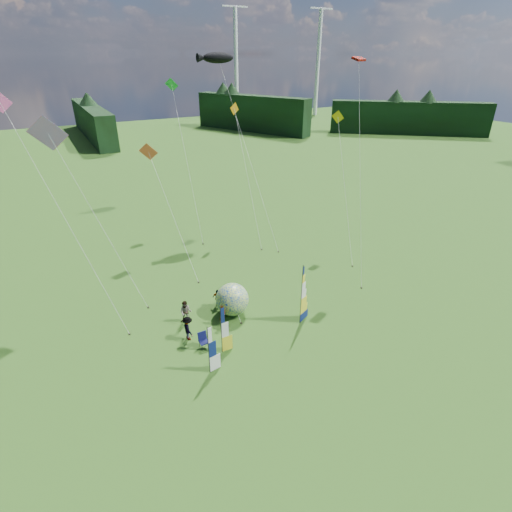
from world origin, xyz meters
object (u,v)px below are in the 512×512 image
spectator_b (186,312)px  kite_whale (248,144)px  spectator_c (188,328)px  spectator_a (222,315)px  side_banner_left (221,331)px  side_banner_far (209,351)px  camp_chair (204,341)px  bol_inflatable (232,299)px  spectator_d (218,298)px  feather_banner_main (301,296)px

spectator_b → kite_whale: kite_whale is taller
spectator_c → spectator_a: bearing=-83.3°
side_banner_left → side_banner_far: bearing=-136.3°
spectator_a → camp_chair: 2.87m
side_banner_left → spectator_b: 4.53m
spectator_b → spectator_c: bearing=-73.3°
camp_chair → spectator_b: bearing=91.2°
bol_inflatable → spectator_d: bol_inflatable is taller
feather_banner_main → spectator_a: (-5.15, 2.56, -1.54)m
kite_whale → feather_banner_main: bearing=-126.1°
feather_banner_main → bol_inflatable: feather_banner_main is taller
side_banner_left → spectator_a: bearing=65.4°
side_banner_far → camp_chair: bearing=67.7°
spectator_b → kite_whale: size_ratio=0.09×
kite_whale → spectator_c: bearing=-151.0°
bol_inflatable → side_banner_far: bearing=-127.9°
spectator_b → spectator_c: size_ratio=0.99×
spectator_d → bol_inflatable: bearing=163.7°
side_banner_far → feather_banner_main: bearing=2.7°
spectator_b → spectator_c: spectator_c is taller
spectator_a → side_banner_left: bearing=-147.0°
side_banner_left → spectator_a: (1.29, 2.81, -0.94)m
spectator_b → spectator_a: bearing=-2.3°
bol_inflatable → kite_whale: 18.10m
side_banner_left → spectator_d: (1.93, 5.17, -1.00)m
feather_banner_main → spectator_d: 6.86m
bol_inflatable → kite_whale: (8.42, 13.63, 8.42)m
kite_whale → spectator_b: bearing=-153.8°
kite_whale → spectator_a: bearing=-144.9°
spectator_d → kite_whale: kite_whale is taller
bol_inflatable → camp_chair: 4.47m
spectator_c → camp_chair: bearing=-158.8°
spectator_b → bol_inflatable: bearing=22.0°
kite_whale → camp_chair: bearing=-147.2°
side_banner_left → spectator_c: size_ratio=1.91×
side_banner_left → feather_banner_main: bearing=2.3°
side_banner_left → spectator_c: (-1.51, 2.38, -0.84)m
spectator_c → side_banner_left: bearing=-149.7°
feather_banner_main → side_banner_left: feather_banner_main is taller
camp_chair → side_banner_left: bearing=-47.4°
side_banner_far → camp_chair: side_banner_far is taller
side_banner_far → spectator_b: (0.48, 5.74, -0.80)m
spectator_c → kite_whale: size_ratio=0.09×
bol_inflatable → kite_whale: size_ratio=0.13×
spectator_d → side_banner_left: bearing=120.4°
side_banner_left → camp_chair: bearing=132.8°
spectator_b → feather_banner_main: bearing=2.8°
bol_inflatable → spectator_b: size_ratio=1.39×
feather_banner_main → camp_chair: size_ratio=4.10×
feather_banner_main → spectator_b: size_ratio=2.59×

